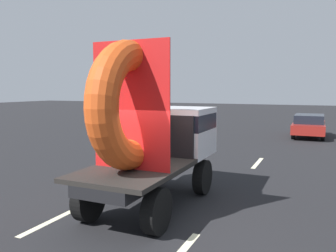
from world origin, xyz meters
name	(u,v)px	position (x,y,z in m)	size (l,w,h in m)	color
ground_plane	(150,217)	(0.00, 0.00, 0.00)	(120.00, 120.00, 0.00)	black
flatbed_truck	(155,131)	(-0.30, 0.90, 1.89)	(2.02, 4.75, 4.00)	black
distant_sedan	(309,125)	(2.90, 15.72, 0.74)	(1.82, 4.25, 1.39)	black
lane_dash_left_near	(59,217)	(-1.91, -0.89, 0.00)	(2.35, 0.16, 0.01)	beige
lane_dash_left_far	(185,156)	(-1.91, 7.09, 0.00)	(2.79, 0.16, 0.01)	beige
lane_dash_right_far	(258,163)	(1.30, 6.88, 0.00)	(2.10, 0.16, 0.01)	beige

